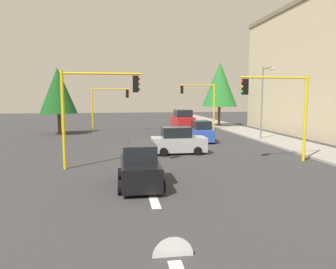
% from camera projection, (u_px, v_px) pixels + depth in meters
% --- Properties ---
extents(ground_plane, '(120.00, 120.00, 0.00)m').
position_uv_depth(ground_plane, '(174.00, 149.00, 25.44)').
color(ground_plane, '#353538').
extents(sidewalk_kerb, '(80.00, 4.00, 0.15)m').
position_uv_depth(sidewalk_kerb, '(268.00, 138.00, 31.92)').
color(sidewalk_kerb, gray).
rests_on(sidewalk_kerb, ground).
extents(lane_arrow_near, '(2.40, 1.10, 1.10)m').
position_uv_depth(lane_arrow_near, '(152.00, 194.00, 13.68)').
color(lane_arrow_near, silver).
rests_on(lane_arrow_near, ground).
extents(lane_arrow_mid, '(2.40, 1.10, 1.10)m').
position_uv_depth(lane_arrow_mid, '(176.00, 267.00, 7.79)').
color(lane_arrow_mid, silver).
rests_on(lane_arrow_mid, ground).
extents(apartment_block, '(21.73, 9.30, 14.15)m').
position_uv_depth(apartment_block, '(325.00, 70.00, 35.30)').
color(apartment_block, '#C6B793').
rests_on(apartment_block, ground).
extents(traffic_signal_far_right, '(0.36, 4.59, 5.26)m').
position_uv_depth(traffic_signal_far_right, '(108.00, 100.00, 37.88)').
color(traffic_signal_far_right, yellow).
rests_on(traffic_signal_far_right, ground).
extents(traffic_signal_near_right, '(0.36, 4.59, 5.64)m').
position_uv_depth(traffic_signal_near_right, '(95.00, 100.00, 18.22)').
color(traffic_signal_near_right, yellow).
rests_on(traffic_signal_near_right, ground).
extents(traffic_signal_near_left, '(0.36, 4.59, 5.51)m').
position_uv_depth(traffic_signal_near_left, '(279.00, 101.00, 19.94)').
color(traffic_signal_near_left, yellow).
rests_on(traffic_signal_near_left, ground).
extents(traffic_signal_far_left, '(0.36, 4.59, 5.77)m').
position_uv_depth(traffic_signal_far_left, '(200.00, 98.00, 39.55)').
color(traffic_signal_far_left, yellow).
rests_on(traffic_signal_far_left, ground).
extents(street_lamp_curbside, '(2.15, 0.28, 7.00)m').
position_uv_depth(street_lamp_curbside, '(264.00, 95.00, 29.85)').
color(street_lamp_curbside, slate).
rests_on(street_lamp_curbside, ground).
extents(tree_opposite_side, '(4.06, 4.06, 7.41)m').
position_uv_depth(tree_opposite_side, '(58.00, 91.00, 34.98)').
color(tree_opposite_side, brown).
rests_on(tree_opposite_side, ground).
extents(tree_roadside_far, '(4.87, 4.87, 8.93)m').
position_uv_depth(tree_roadside_far, '(220.00, 84.00, 43.84)').
color(tree_roadside_far, brown).
rests_on(tree_roadside_far, ground).
extents(delivery_van_red, '(4.80, 2.22, 2.77)m').
position_uv_depth(delivery_van_red, '(182.00, 123.00, 34.91)').
color(delivery_van_red, red).
rests_on(delivery_van_red, ground).
extents(car_silver, '(2.05, 3.99, 1.98)m').
position_uv_depth(car_silver, '(178.00, 141.00, 23.35)').
color(car_silver, '#B2B5BA').
rests_on(car_silver, ground).
extents(car_black, '(4.01, 2.04, 1.98)m').
position_uv_depth(car_black, '(139.00, 167.00, 14.90)').
color(car_black, black).
rests_on(car_black, ground).
extents(car_blue, '(3.98, 1.99, 1.98)m').
position_uv_depth(car_blue, '(201.00, 132.00, 29.57)').
color(car_blue, blue).
rests_on(car_blue, ground).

